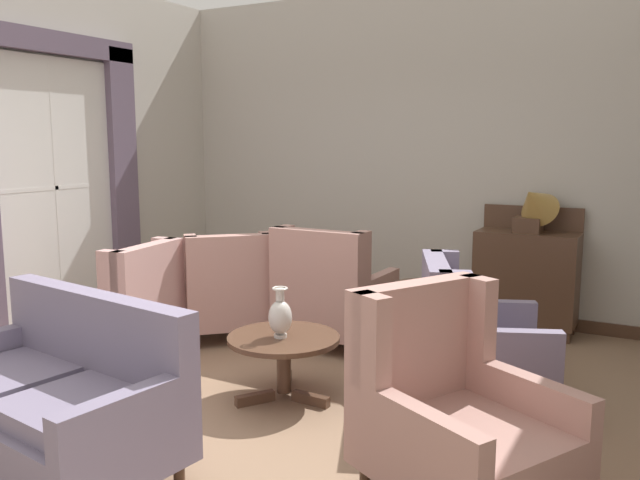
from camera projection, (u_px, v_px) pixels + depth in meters
ground at (230, 411)px, 4.34m from camera, size 8.67×8.67×0.00m
wall_back at (405, 153)px, 6.78m from camera, size 5.45×0.08×3.31m
wall_left at (58, 154)px, 6.15m from camera, size 0.08×4.34×3.31m
baseboard_back at (400, 303)px, 6.97m from camera, size 5.29×0.03×0.12m
window_with_curtains at (56, 171)px, 6.03m from camera, size 0.12×1.94×2.66m
coffee_table at (284, 349)px, 4.52m from camera, size 0.78×0.78×0.45m
porcelain_vase at (280, 316)px, 4.45m from camera, size 0.16×0.16×0.35m
settee at (55, 398)px, 3.57m from camera, size 1.68×1.02×0.93m
armchair_near_window at (126, 308)px, 5.36m from camera, size 0.89×0.90×0.96m
armchair_far_left at (227, 291)px, 5.93m from camera, size 1.14×1.15×0.98m
armchair_beside_settee at (472, 343)px, 4.43m from camera, size 1.09×1.10×1.00m
armchair_foreground_right at (331, 296)px, 5.69m from camera, size 0.85×0.88×1.06m
armchair_back_corner at (453, 414)px, 3.27m from camera, size 1.20×1.17×1.05m
side_table at (424, 322)px, 4.89m from camera, size 0.49×0.49×0.72m
sideboard at (526, 276)px, 6.05m from camera, size 0.91×0.42×1.17m
gramophone at (533, 205)px, 5.85m from camera, size 0.46×0.53×0.53m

